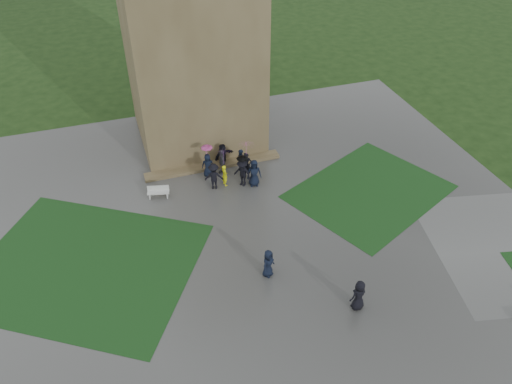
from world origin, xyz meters
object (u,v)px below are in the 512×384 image
object	(u,v)px
bench	(158,192)
pedestrian_mid	(268,263)
tower	(188,8)
pedestrian_near	(359,295)

from	to	relation	value
bench	pedestrian_mid	xyz separation A→B (m)	(4.19, -8.07, 0.42)
tower	pedestrian_near	bearing A→B (deg)	-78.66
bench	pedestrian_near	distance (m)	13.61
tower	pedestrian_near	world-z (taller)	tower
tower	pedestrian_mid	bearing A→B (deg)	-88.97
pedestrian_near	tower	bearing A→B (deg)	-90.62
tower	bench	xyz separation A→B (m)	(-3.93, -6.47, -8.59)
bench	pedestrian_near	world-z (taller)	pedestrian_near
pedestrian_mid	pedestrian_near	xyz separation A→B (m)	(3.31, -3.28, 0.04)
bench	tower	bearing A→B (deg)	71.98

